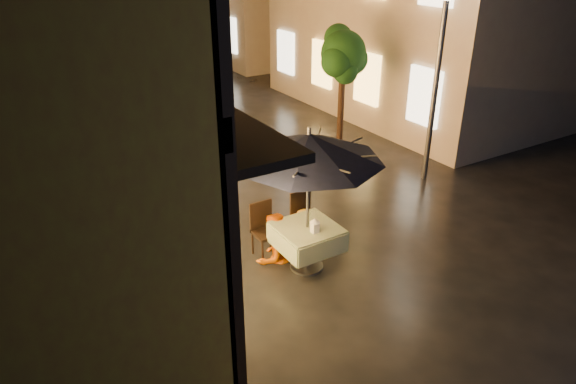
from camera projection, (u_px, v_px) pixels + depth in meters
ground at (381, 255)px, 8.94m from camera, size 90.00×90.00×0.00m
street_tree at (343, 56)px, 12.48m from camera, size 1.43×1.20×3.15m
streetlamp_near at (440, 49)px, 10.60m from camera, size 0.36×0.36×4.23m
streetlamp_far at (209, 0)px, 19.83m from camera, size 0.36×0.36×4.23m
cafe_table at (307, 237)px, 8.36m from camera, size 0.99×0.99×0.78m
patio_umbrella at (309, 147)px, 7.68m from camera, size 2.33×2.33×2.46m
cafe_chair_left at (264, 226)px, 8.76m from camera, size 0.42×0.42×0.97m
cafe_chair_right at (303, 215)px, 9.14m from camera, size 0.42×0.42×0.97m
table_lantern at (315, 225)px, 8.05m from camera, size 0.16×0.16×0.25m
person_orange at (274, 216)px, 8.53m from camera, size 0.93×0.82×1.61m
person_yellow at (306, 211)px, 8.95m from camera, size 0.97×0.69×1.37m
bicycle_0 at (169, 200)px, 9.87m from camera, size 1.74×0.85×0.88m
bicycle_1 at (173, 174)px, 10.81m from camera, size 1.76×0.85×1.02m
bicycle_2 at (125, 151)px, 12.13m from camera, size 1.77×0.69×0.92m
bicycle_3 at (130, 143)px, 12.48m from camera, size 1.71×0.57×1.01m
bicycle_4 at (109, 136)px, 13.02m from camera, size 1.98×1.12×0.98m
bicycle_5 at (93, 118)px, 14.37m from camera, size 1.62×0.73×0.94m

